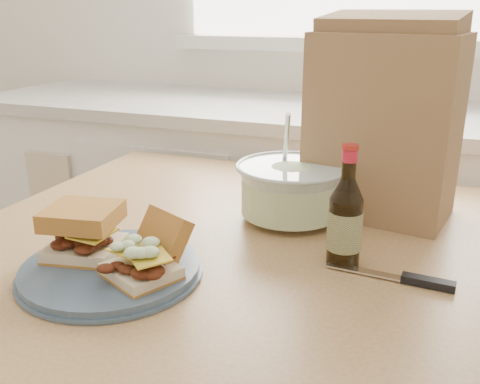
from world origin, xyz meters
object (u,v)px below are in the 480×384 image
(dining_table, at_px, (221,295))
(plate, at_px, (111,270))
(paper_bag, at_px, (383,127))
(coleslaw_bowl, at_px, (290,193))
(beer_bottle, at_px, (345,221))

(dining_table, relative_size, plate, 3.52)
(dining_table, distance_m, paper_bag, 0.47)
(plate, distance_m, paper_bag, 0.61)
(coleslaw_bowl, bearing_deg, dining_table, -124.18)
(plate, xyz_separation_m, beer_bottle, (0.35, 0.17, 0.07))
(beer_bottle, height_order, paper_bag, paper_bag)
(dining_table, xyz_separation_m, paper_bag, (0.26, 0.25, 0.31))
(beer_bottle, relative_size, paper_bag, 0.57)
(plate, bearing_deg, dining_table, 60.42)
(plate, relative_size, beer_bottle, 1.39)
(plate, relative_size, paper_bag, 0.78)
(dining_table, distance_m, coleslaw_bowl, 0.25)
(coleslaw_bowl, bearing_deg, beer_bottle, -49.67)
(coleslaw_bowl, distance_m, beer_bottle, 0.22)
(plate, height_order, coleslaw_bowl, coleslaw_bowl)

